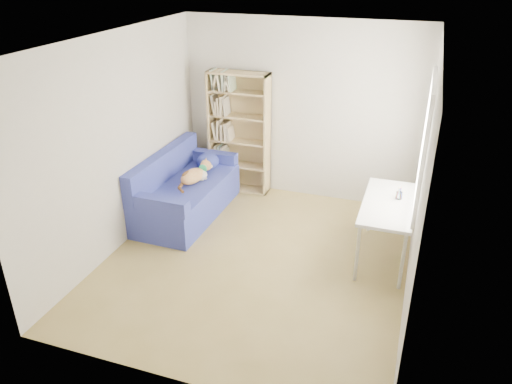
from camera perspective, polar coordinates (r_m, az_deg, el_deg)
ground at (r=6.11m, az=0.04°, el=-7.81°), size 4.00×4.00×0.00m
room_shell at (r=5.38m, az=1.17°, el=6.83°), size 3.54×4.04×2.62m
sofa at (r=7.08m, az=-8.09°, el=0.06°), size 0.90×1.83×0.90m
bookshelf at (r=7.57m, az=-1.93°, el=6.22°), size 0.92×0.29×1.83m
desk at (r=6.04m, az=14.87°, el=-1.72°), size 0.59×1.28×0.75m
pen_cup at (r=6.10m, az=16.05°, el=-0.29°), size 0.08×0.08×0.15m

